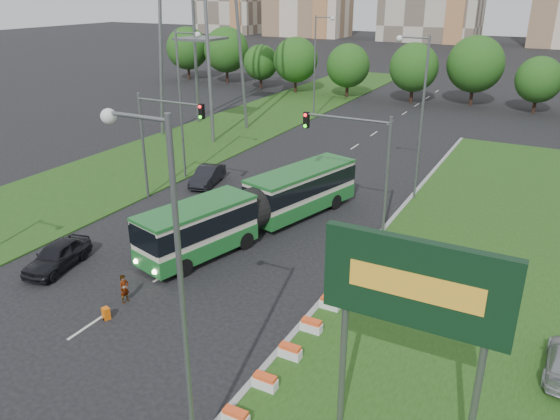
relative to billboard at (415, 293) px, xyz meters
The scene contains 16 objects.
ground 14.97m from the billboard, 153.89° to the left, with size 360.00×360.00×0.00m, color black.
grass_median 15.29m from the billboard, 86.93° to the left, with size 14.00×60.00×0.15m, color #214814.
median_kerb 16.48m from the billboard, 113.88° to the left, with size 0.30×60.00×0.18m, color #969696.
left_verge 43.75m from the billboard, 134.29° to the left, with size 12.00×110.00×0.10m, color #214814.
lane_markings 30.77m from the billboard, 120.39° to the left, with size 0.20×100.00×0.01m, color beige, non-canonical shape.
flower_planters 9.80m from the billboard, 134.22° to the left, with size 1.10×15.90×0.60m, color white, non-canonical shape.
billboard is the anchor object (origin of this frame).
traffic_mast_median 17.68m from the billboard, 115.03° to the left, with size 5.76×0.32×8.00m.
traffic_mast_left 27.16m from the billboard, 146.45° to the left, with size 5.76×0.32×8.00m.
street_lamps 22.11m from the billboard, 133.62° to the left, with size 36.00×60.00×12.00m, color slate, non-canonical shape.
tree_line 61.07m from the billboard, 92.11° to the left, with size 120.00×8.00×9.00m, color #1C5215, non-canonical shape.
articulated_bus 19.71m from the billboard, 135.42° to the left, with size 2.73×17.52×2.88m.
car_left_near 22.13m from the billboard, behind, with size 1.85×4.60×1.57m, color black.
car_left_far 29.82m from the billboard, 138.17° to the left, with size 1.59×4.56×1.50m, color black.
pedestrian 16.33m from the billboard, behind, with size 0.56×0.37×1.54m, color gray.
shopping_trolley 16.05m from the billboard, behind, with size 0.36×0.38×0.61m.
Camera 1 is at (15.43, -21.01, 15.02)m, focal length 35.00 mm.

